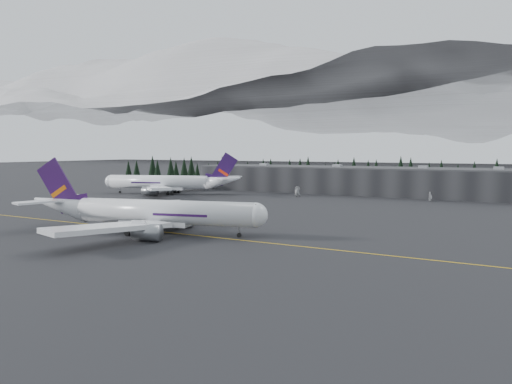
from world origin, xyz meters
The scene contains 9 objects.
ground centered at (0.00, 0.00, 0.00)m, with size 1400.00×1400.00×0.00m, color black.
taxiline centered at (0.00, -2.00, 0.01)m, with size 400.00×0.40×0.02m, color gold.
terminal centered at (0.00, 125.00, 6.30)m, with size 160.00×30.00×12.60m.
treeline centered at (0.00, 162.00, 7.50)m, with size 360.00×20.00×15.00m, color black.
mountain_ridge centered at (0.00, 1000.00, 0.00)m, with size 4400.00×900.00×420.00m, color white, non-canonical shape.
jet_main centered at (-18.12, -4.99, 5.28)m, with size 62.64×57.14×18.73m.
jet_parked centered at (-76.19, 78.81, 5.55)m, with size 65.28×58.95×19.69m.
gse_vehicle_a centered at (-18.70, 95.30, 0.64)m, with size 2.13×4.62×1.28m, color #B9B9BB.
gse_vehicle_b centered at (35.82, 104.51, 0.65)m, with size 1.54×3.83×1.31m, color silver.
Camera 1 is at (58.56, -91.66, 20.52)m, focal length 32.00 mm.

